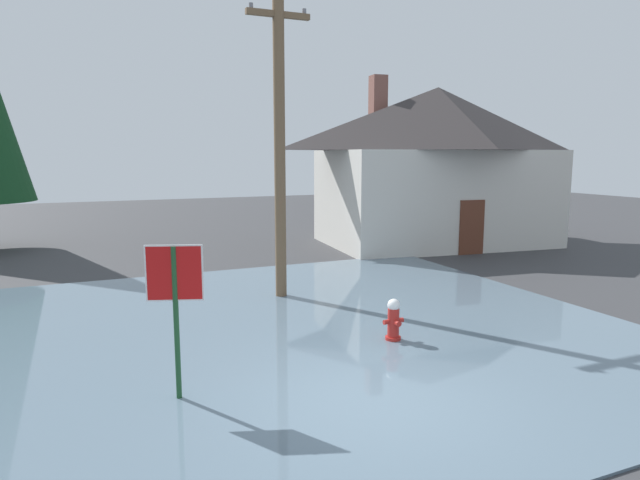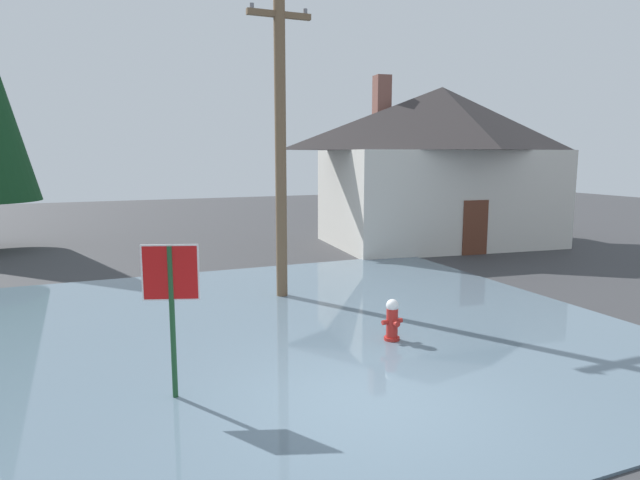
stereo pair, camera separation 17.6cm
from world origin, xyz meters
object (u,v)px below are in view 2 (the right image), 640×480
Objects in this scene: stop_sign_near at (171,289)px; house at (440,164)px; fire_hydrant at (392,321)px; utility_pole at (281,142)px.

stop_sign_near is 0.24× the size of house.
stop_sign_near is 16.46m from house.
stop_sign_near reaches higher than fire_hydrant.
fire_hydrant is at bearing -128.48° from house.
fire_hydrant is 0.09× the size of house.
utility_pole reaches higher than house.
house reaches higher than fire_hydrant.
stop_sign_near is 6.59m from utility_pole.
utility_pole is (3.45, 5.14, 2.25)m from stop_sign_near.
utility_pole is at bearing -146.46° from house.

